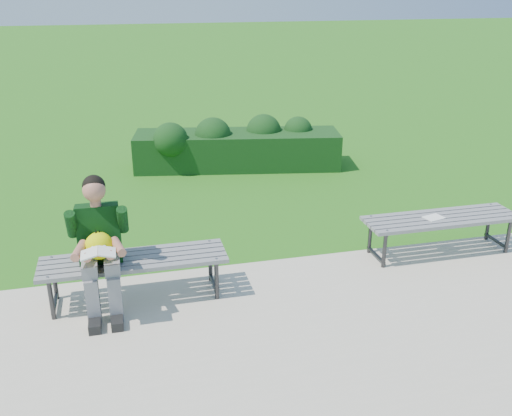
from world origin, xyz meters
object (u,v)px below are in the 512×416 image
(bench_left, at_px, (134,263))
(seated_boy, at_px, (99,243))
(bench_right, at_px, (441,221))
(hedge, at_px, (236,145))
(paper_sheet, at_px, (434,217))

(bench_left, xyz_separation_m, seated_boy, (-0.30, -0.10, 0.30))
(bench_left, xyz_separation_m, bench_right, (3.47, 0.22, 0.00))
(hedge, relative_size, bench_left, 1.96)
(bench_left, height_order, paper_sheet, bench_left)
(bench_right, distance_m, seated_boy, 3.80)
(bench_right, xyz_separation_m, seated_boy, (-3.77, -0.32, 0.30))
(hedge, height_order, bench_right, hedge)
(bench_left, distance_m, paper_sheet, 3.38)
(bench_right, bearing_deg, hedge, 112.44)
(bench_left, bearing_deg, seated_boy, -162.02)
(bench_left, distance_m, seated_boy, 0.43)
(hedge, height_order, bench_left, hedge)
(bench_left, relative_size, seated_boy, 1.37)
(seated_boy, bearing_deg, hedge, 62.53)
(hedge, height_order, seated_boy, seated_boy)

